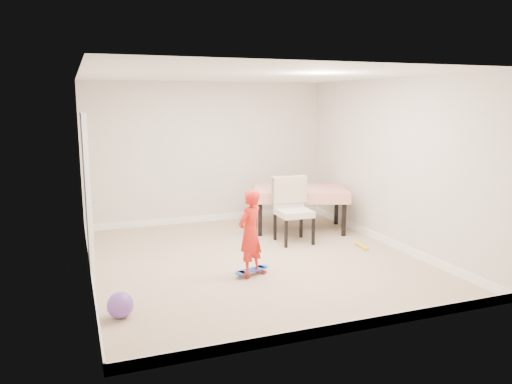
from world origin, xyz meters
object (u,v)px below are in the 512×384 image
object	(u,v)px
dining_chair	(294,211)
skateboard	(252,272)
dining_table	(300,209)
child	(250,235)
balloon	(120,305)

from	to	relation	value
dining_chair	skateboard	world-z (taller)	dining_chair
dining_table	child	size ratio (longest dim) A/B	1.44
dining_table	skateboard	bearing A→B (deg)	-109.26
dining_table	dining_chair	world-z (taller)	dining_chair
dining_chair	balloon	bearing A→B (deg)	-144.84
dining_chair	child	xyz separation A→B (m)	(-1.20, -1.25, 0.03)
dining_table	child	distance (m)	2.55
dining_table	dining_chair	size ratio (longest dim) A/B	1.53
dining_chair	balloon	world-z (taller)	dining_chair
dining_chair	balloon	distance (m)	3.53
child	balloon	distance (m)	1.90
skateboard	child	world-z (taller)	child
dining_chair	skateboard	size ratio (longest dim) A/B	2.01
dining_table	balloon	bearing A→B (deg)	-120.88
skateboard	balloon	size ratio (longest dim) A/B	1.87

